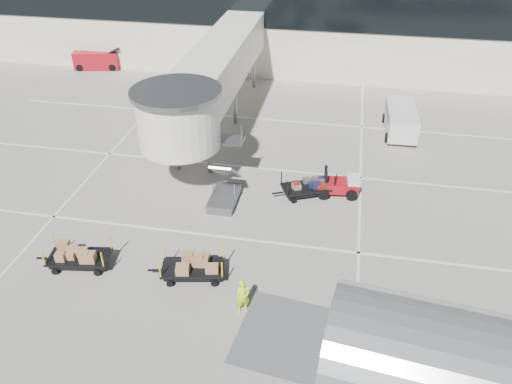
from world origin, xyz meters
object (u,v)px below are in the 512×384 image
(baggage_tug, at_px, (338,185))
(ground_worker, at_px, (243,296))
(box_cart_far, at_px, (80,257))
(belt_loader, at_px, (98,60))
(suitcase_cart, at_px, (307,188))
(box_cart_near, at_px, (193,268))
(minivan, at_px, (401,118))

(baggage_tug, distance_m, ground_worker, 10.33)
(box_cart_far, height_order, belt_loader, belt_loader)
(box_cart_far, relative_size, ground_worker, 2.13)
(baggage_tug, xyz_separation_m, suitcase_cart, (-1.74, -0.49, -0.08))
(box_cart_near, bearing_deg, baggage_tug, 42.35)
(box_cart_far, bearing_deg, minivan, 39.94)
(suitcase_cart, bearing_deg, box_cart_near, -143.28)
(box_cart_near, xyz_separation_m, belt_loader, (-16.53, 25.09, 0.26))
(belt_loader, bearing_deg, box_cart_far, -77.60)
(suitcase_cart, xyz_separation_m, box_cart_far, (-9.71, -7.89, 0.05))
(minivan, xyz_separation_m, belt_loader, (-26.41, 8.28, -0.28))
(box_cart_far, xyz_separation_m, ground_worker, (8.00, -1.35, 0.29))
(suitcase_cart, relative_size, box_cart_near, 0.98)
(baggage_tug, relative_size, box_cart_near, 0.70)
(minivan, relative_size, belt_loader, 1.06)
(box_cart_near, distance_m, ground_worker, 3.08)
(box_cart_far, height_order, ground_worker, ground_worker)
(box_cart_near, relative_size, ground_worker, 2.14)
(baggage_tug, height_order, ground_worker, ground_worker)
(box_cart_near, bearing_deg, ground_worker, -42.18)
(box_cart_far, bearing_deg, box_cart_near, -5.75)
(minivan, bearing_deg, box_cart_far, -133.69)
(suitcase_cart, xyz_separation_m, minivan, (5.55, 9.15, 0.59))
(ground_worker, distance_m, minivan, 19.78)
(box_cart_far, bearing_deg, suitcase_cart, 30.89)
(box_cart_near, bearing_deg, box_cart_far, 171.45)
(baggage_tug, bearing_deg, box_cart_near, -133.74)
(minivan, bearing_deg, box_cart_near, -122.28)
(suitcase_cart, relative_size, belt_loader, 0.77)
(ground_worker, bearing_deg, belt_loader, 99.21)
(minivan, distance_m, belt_loader, 27.68)
(suitcase_cart, relative_size, ground_worker, 2.09)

